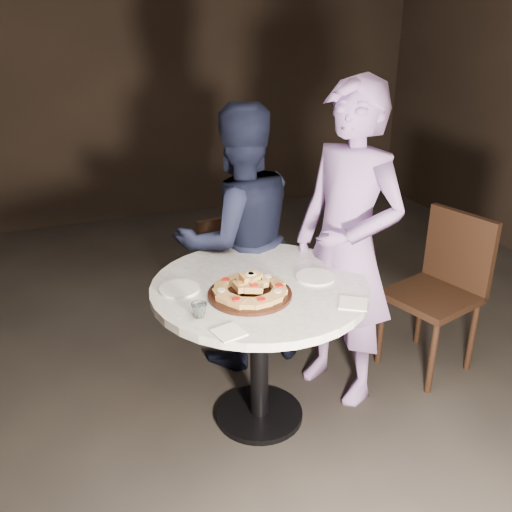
# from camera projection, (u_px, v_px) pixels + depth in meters

# --- Properties ---
(floor) EXTENTS (7.00, 7.00, 0.00)m
(floor) POSITION_uv_depth(u_px,v_px,m) (258.00, 426.00, 3.01)
(floor) COLOR black
(floor) RESTS_ON ground
(table) EXTENTS (1.34, 1.34, 0.80)m
(table) POSITION_uv_depth(u_px,v_px,m) (260.00, 311.00, 2.82)
(table) COLOR black
(table) RESTS_ON ground
(serving_board) EXTENTS (0.46, 0.46, 0.02)m
(serving_board) POSITION_uv_depth(u_px,v_px,m) (250.00, 294.00, 2.65)
(serving_board) COLOR black
(serving_board) RESTS_ON table
(focaccia_pile) EXTENTS (0.35, 0.35, 0.09)m
(focaccia_pile) POSITION_uv_depth(u_px,v_px,m) (250.00, 287.00, 2.64)
(focaccia_pile) COLOR #AB7C42
(focaccia_pile) RESTS_ON serving_board
(plate_left) EXTENTS (0.20, 0.20, 0.01)m
(plate_left) POSITION_uv_depth(u_px,v_px,m) (179.00, 289.00, 2.71)
(plate_left) COLOR white
(plate_left) RESTS_ON table
(plate_right) EXTENTS (0.19, 0.19, 0.01)m
(plate_right) POSITION_uv_depth(u_px,v_px,m) (315.00, 277.00, 2.83)
(plate_right) COLOR white
(plate_right) RESTS_ON table
(water_glass) EXTENTS (0.09, 0.09, 0.07)m
(water_glass) POSITION_uv_depth(u_px,v_px,m) (199.00, 310.00, 2.46)
(water_glass) COLOR silver
(water_glass) RESTS_ON table
(napkin_near) EXTENTS (0.14, 0.14, 0.01)m
(napkin_near) POSITION_uv_depth(u_px,v_px,m) (229.00, 332.00, 2.35)
(napkin_near) COLOR white
(napkin_near) RESTS_ON table
(napkin_far) EXTENTS (0.17, 0.17, 0.01)m
(napkin_far) POSITION_uv_depth(u_px,v_px,m) (353.00, 303.00, 2.58)
(napkin_far) COLOR white
(napkin_far) RESTS_ON table
(chair_far) EXTENTS (0.43, 0.44, 0.81)m
(chair_far) POSITION_uv_depth(u_px,v_px,m) (219.00, 260.00, 3.83)
(chair_far) COLOR black
(chair_far) RESTS_ON ground
(chair_right) EXTENTS (0.57, 0.56, 0.95)m
(chair_right) POSITION_uv_depth(u_px,v_px,m) (443.00, 281.00, 3.36)
(chair_right) COLOR black
(chair_right) RESTS_ON ground
(diner_navy) EXTENTS (0.80, 0.64, 1.58)m
(diner_navy) POSITION_uv_depth(u_px,v_px,m) (238.00, 239.00, 3.32)
(diner_navy) COLOR black
(diner_navy) RESTS_ON ground
(diner_teal) EXTENTS (0.64, 0.75, 1.75)m
(diner_teal) POSITION_uv_depth(u_px,v_px,m) (347.00, 248.00, 2.99)
(diner_teal) COLOR #8369A9
(diner_teal) RESTS_ON ground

